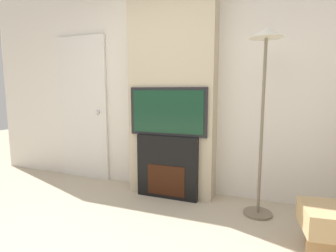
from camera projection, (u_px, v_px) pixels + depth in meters
wall_back at (177, 85)px, 3.31m from camera, size 6.00×0.06×2.70m
chimney_breast at (172, 85)px, 3.15m from camera, size 1.05×0.29×2.70m
fireplace at (168, 167)px, 3.14m from camera, size 0.75×0.15×0.76m
television at (168, 112)px, 3.05m from camera, size 0.94×0.07×0.56m
floor_lamp at (264, 73)px, 2.54m from camera, size 0.32×0.32×1.88m
box_stack at (336, 231)px, 2.02m from camera, size 0.53×0.46×0.39m
entry_door at (83, 109)px, 3.80m from camera, size 0.80×0.09×2.04m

